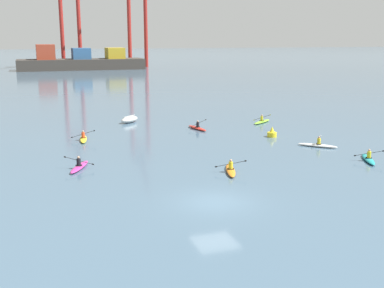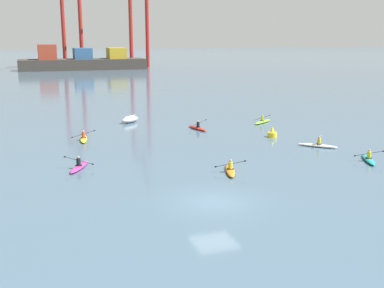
{
  "view_description": "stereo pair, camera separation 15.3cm",
  "coord_description": "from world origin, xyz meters",
  "px_view_note": "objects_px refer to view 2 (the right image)",
  "views": [
    {
      "loc": [
        -9.56,
        -23.82,
        9.21
      ],
      "look_at": [
        2.77,
        12.28,
        0.6
      ],
      "focal_mm": 44.01,
      "sensor_mm": 36.0,
      "label": 1
    },
    {
      "loc": [
        -9.42,
        -23.87,
        9.21
      ],
      "look_at": [
        2.77,
        12.28,
        0.6
      ],
      "focal_mm": 44.01,
      "sensor_mm": 36.0,
      "label": 2
    }
  ],
  "objects_px": {
    "gantry_crane_west_mid": "(71,12)",
    "kayak_lime": "(263,121)",
    "kayak_yellow": "(84,138)",
    "channel_buoy": "(272,133)",
    "kayak_red": "(198,128)",
    "container_barge": "(82,61)",
    "kayak_white": "(318,145)",
    "kayak_orange": "(230,170)",
    "kayak_magenta": "(79,166)",
    "kayak_teal": "(368,159)",
    "gantry_crane_east_mid": "(139,5)",
    "capsized_dinghy": "(130,119)"
  },
  "relations": [
    {
      "from": "gantry_crane_west_mid",
      "to": "channel_buoy",
      "type": "xyz_separation_m",
      "value": [
        8.64,
        -114.46,
        -16.6
      ]
    },
    {
      "from": "channel_buoy",
      "to": "kayak_red",
      "type": "relative_size",
      "value": 0.29
    },
    {
      "from": "channel_buoy",
      "to": "container_barge",
      "type": "bearing_deg",
      "value": 93.77
    },
    {
      "from": "kayak_magenta",
      "to": "kayak_red",
      "type": "bearing_deg",
      "value": 41.03
    },
    {
      "from": "container_barge",
      "to": "channel_buoy",
      "type": "distance_m",
      "value": 106.27
    },
    {
      "from": "gantry_crane_west_mid",
      "to": "kayak_lime",
      "type": "height_order",
      "value": "gantry_crane_west_mid"
    },
    {
      "from": "gantry_crane_east_mid",
      "to": "channel_buoy",
      "type": "bearing_deg",
      "value": -96.09
    },
    {
      "from": "gantry_crane_east_mid",
      "to": "kayak_lime",
      "type": "bearing_deg",
      "value": -95.1
    },
    {
      "from": "channel_buoy",
      "to": "kayak_lime",
      "type": "bearing_deg",
      "value": 69.98
    },
    {
      "from": "gantry_crane_east_mid",
      "to": "kayak_magenta",
      "type": "bearing_deg",
      "value": -104.53
    },
    {
      "from": "channel_buoy",
      "to": "capsized_dinghy",
      "type": "bearing_deg",
      "value": 133.06
    },
    {
      "from": "container_barge",
      "to": "kayak_white",
      "type": "relative_size",
      "value": 12.87
    },
    {
      "from": "kayak_white",
      "to": "kayak_teal",
      "type": "xyz_separation_m",
      "value": [
        0.98,
        -5.35,
        -0.0
      ]
    },
    {
      "from": "gantry_crane_west_mid",
      "to": "channel_buoy",
      "type": "relative_size",
      "value": 33.11
    },
    {
      "from": "kayak_magenta",
      "to": "kayak_orange",
      "type": "xyz_separation_m",
      "value": [
        9.98,
        -4.34,
        0.0
      ]
    },
    {
      "from": "gantry_crane_east_mid",
      "to": "kayak_teal",
      "type": "relative_size",
      "value": 11.97
    },
    {
      "from": "kayak_magenta",
      "to": "kayak_orange",
      "type": "bearing_deg",
      "value": -23.51
    },
    {
      "from": "capsized_dinghy",
      "to": "kayak_teal",
      "type": "relative_size",
      "value": 0.81
    },
    {
      "from": "capsized_dinghy",
      "to": "kayak_orange",
      "type": "xyz_separation_m",
      "value": [
        2.75,
        -21.93,
        -0.18
      ]
    },
    {
      "from": "kayak_yellow",
      "to": "kayak_white",
      "type": "distance_m",
      "value": 21.07
    },
    {
      "from": "channel_buoy",
      "to": "kayak_white",
      "type": "relative_size",
      "value": 0.35
    },
    {
      "from": "gantry_crane_east_mid",
      "to": "kayak_lime",
      "type": "xyz_separation_m",
      "value": [
        -9.38,
        -105.1,
        -19.26
      ]
    },
    {
      "from": "kayak_magenta",
      "to": "kayak_yellow",
      "type": "bearing_deg",
      "value": 82.23
    },
    {
      "from": "channel_buoy",
      "to": "kayak_yellow",
      "type": "xyz_separation_m",
      "value": [
        -17.21,
        4.2,
        -0.19
      ]
    },
    {
      "from": "gantry_crane_east_mid",
      "to": "kayak_lime",
      "type": "relative_size",
      "value": 12.74
    },
    {
      "from": "gantry_crane_east_mid",
      "to": "kayak_yellow",
      "type": "distance_m",
      "value": 113.52
    },
    {
      "from": "capsized_dinghy",
      "to": "kayak_lime",
      "type": "distance_m",
      "value": 14.76
    },
    {
      "from": "kayak_yellow",
      "to": "kayak_lime",
      "type": "distance_m",
      "value": 20.01
    },
    {
      "from": "gantry_crane_west_mid",
      "to": "kayak_white",
      "type": "height_order",
      "value": "gantry_crane_west_mid"
    },
    {
      "from": "gantry_crane_east_mid",
      "to": "kayak_magenta",
      "type": "distance_m",
      "value": 123.1
    },
    {
      "from": "gantry_crane_west_mid",
      "to": "kayak_magenta",
      "type": "bearing_deg",
      "value": -94.71
    },
    {
      "from": "capsized_dinghy",
      "to": "kayak_yellow",
      "type": "distance_m",
      "value": 9.86
    },
    {
      "from": "kayak_yellow",
      "to": "channel_buoy",
      "type": "bearing_deg",
      "value": -13.71
    },
    {
      "from": "gantry_crane_west_mid",
      "to": "kayak_red",
      "type": "height_order",
      "value": "gantry_crane_west_mid"
    },
    {
      "from": "kayak_orange",
      "to": "kayak_magenta",
      "type": "bearing_deg",
      "value": 156.49
    },
    {
      "from": "container_barge",
      "to": "kayak_orange",
      "type": "distance_m",
      "value": 115.89
    },
    {
      "from": "kayak_yellow",
      "to": "kayak_lime",
      "type": "relative_size",
      "value": 1.11
    },
    {
      "from": "gantry_crane_west_mid",
      "to": "kayak_white",
      "type": "relative_size",
      "value": 11.62
    },
    {
      "from": "container_barge",
      "to": "kayak_white",
      "type": "bearing_deg",
      "value": -85.52
    },
    {
      "from": "kayak_yellow",
      "to": "kayak_orange",
      "type": "relative_size",
      "value": 1.01
    },
    {
      "from": "capsized_dinghy",
      "to": "kayak_red",
      "type": "bearing_deg",
      "value": -47.0
    },
    {
      "from": "gantry_crane_east_mid",
      "to": "kayak_orange",
      "type": "xyz_separation_m",
      "value": [
        -20.52,
        -122.04,
        -19.26
      ]
    },
    {
      "from": "kayak_teal",
      "to": "kayak_orange",
      "type": "bearing_deg",
      "value": 177.05
    },
    {
      "from": "kayak_yellow",
      "to": "kayak_red",
      "type": "height_order",
      "value": "kayak_red"
    },
    {
      "from": "kayak_white",
      "to": "kayak_teal",
      "type": "height_order",
      "value": "same"
    },
    {
      "from": "gantry_crane_west_mid",
      "to": "kayak_red",
      "type": "distance_m",
      "value": 109.94
    },
    {
      "from": "kayak_yellow",
      "to": "gantry_crane_west_mid",
      "type": "bearing_deg",
      "value": 85.56
    },
    {
      "from": "capsized_dinghy",
      "to": "kayak_white",
      "type": "height_order",
      "value": "kayak_white"
    },
    {
      "from": "kayak_red",
      "to": "kayak_lime",
      "type": "bearing_deg",
      "value": 8.77
    },
    {
      "from": "kayak_orange",
      "to": "kayak_lime",
      "type": "height_order",
      "value": "kayak_lime"
    }
  ]
}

